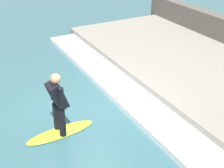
{
  "coord_description": "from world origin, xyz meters",
  "views": [
    {
      "loc": [
        -2.68,
        -6.37,
        4.6
      ],
      "look_at": [
        0.75,
        0.0,
        0.7
      ],
      "focal_mm": 50.0,
      "sensor_mm": 36.0,
      "label": 1
    }
  ],
  "objects": [
    {
      "name": "surfboard_riding",
      "position": [
        -0.91,
        -0.47,
        0.03
      ],
      "size": [
        1.73,
        0.58,
        0.06
      ],
      "color": "#BFE02D",
      "rests_on": "ground_plane"
    },
    {
      "name": "ground_plane",
      "position": [
        0.0,
        0.0,
        0.0
      ],
      "size": [
        28.0,
        28.0,
        0.0
      ],
      "primitive_type": "plane",
      "color": "#335B66"
    },
    {
      "name": "concrete_ledge",
      "position": [
        4.09,
        0.0,
        0.18
      ],
      "size": [
        4.4,
        11.8,
        0.36
      ],
      "primitive_type": "cube",
      "color": "gray",
      "rests_on": "ground_plane"
    },
    {
      "name": "surfer_riding",
      "position": [
        -0.91,
        -0.47,
        0.91
      ],
      "size": [
        0.45,
        0.65,
        1.54
      ],
      "color": "black",
      "rests_on": "surfboard_riding"
    },
    {
      "name": "wave_foam_crest",
      "position": [
        1.38,
        0.0,
        0.09
      ],
      "size": [
        1.02,
        11.21,
        0.18
      ],
      "primitive_type": "cube",
      "color": "silver",
      "rests_on": "ground_plane"
    }
  ]
}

